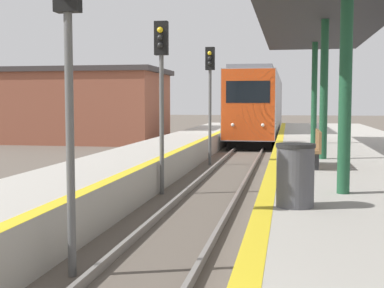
% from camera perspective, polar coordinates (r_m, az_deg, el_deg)
% --- Properties ---
extents(train, '(2.74, 23.48, 4.45)m').
position_cam_1_polar(train, '(38.45, 7.27, 4.09)').
color(train, black).
rests_on(train, ground).
extents(signal_near, '(0.36, 0.31, 4.69)m').
position_cam_1_polar(signal_near, '(7.84, -13.08, 9.77)').
color(signal_near, '#595959').
rests_on(signal_near, ground).
extents(signal_mid, '(0.36, 0.31, 4.69)m').
position_cam_1_polar(signal_mid, '(14.56, -3.29, 7.41)').
color(signal_mid, '#595959').
rests_on(signal_mid, ground).
extents(signal_far, '(0.36, 0.31, 4.69)m').
position_cam_1_polar(signal_far, '(21.34, 1.93, 6.50)').
color(signal_far, '#595959').
rests_on(signal_far, ground).
extents(trash_bin, '(0.61, 0.61, 0.99)m').
position_cam_1_polar(trash_bin, '(8.46, 10.95, -3.27)').
color(trash_bin, '#4C4C51').
rests_on(trash_bin, platform_right).
extents(bench, '(0.44, 1.75, 0.92)m').
position_cam_1_polar(bench, '(13.75, 12.80, -0.34)').
color(bench, brown).
rests_on(bench, platform_right).
extents(station_building, '(10.96, 6.77, 4.57)m').
position_cam_1_polar(station_building, '(34.50, -12.04, 4.04)').
color(station_building, brown).
rests_on(station_building, ground).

